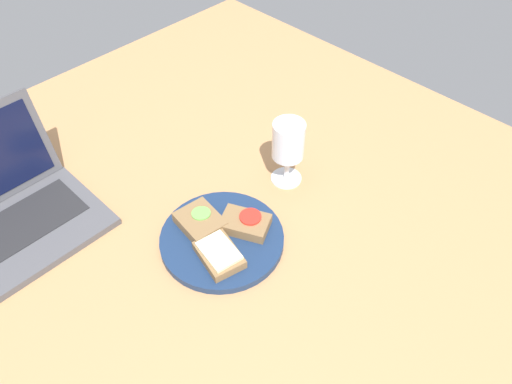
# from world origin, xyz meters

# --- Properties ---
(wooden_table) EXTENTS (1.40, 1.40, 0.03)m
(wooden_table) POSITION_xyz_m (0.00, 0.00, 0.01)
(wooden_table) COLOR #B27F51
(wooden_table) RESTS_ON ground
(plate) EXTENTS (0.25, 0.25, 0.02)m
(plate) POSITION_xyz_m (-0.05, -0.07, 0.04)
(plate) COLOR navy
(plate) RESTS_ON wooden_table
(sandwich_with_cucumber) EXTENTS (0.09, 0.10, 0.03)m
(sandwich_with_cucumber) POSITION_xyz_m (-0.07, -0.02, 0.06)
(sandwich_with_cucumber) COLOR brown
(sandwich_with_cucumber) RESTS_ON plate
(sandwich_with_cheese) EXTENTS (0.09, 0.11, 0.03)m
(sandwich_with_cheese) POSITION_xyz_m (-0.09, -0.10, 0.06)
(sandwich_with_cheese) COLOR brown
(sandwich_with_cheese) RESTS_ON plate
(sandwich_with_tomato) EXTENTS (0.10, 0.11, 0.03)m
(sandwich_with_tomato) POSITION_xyz_m (-0.00, -0.08, 0.06)
(sandwich_with_tomato) COLOR brown
(sandwich_with_tomato) RESTS_ON plate
(wine_glass) EXTENTS (0.07, 0.07, 0.15)m
(wine_glass) POSITION_xyz_m (0.17, -0.04, 0.13)
(wine_glass) COLOR white
(wine_glass) RESTS_ON wooden_table
(laptop) EXTENTS (0.31, 0.26, 0.21)m
(laptop) POSITION_xyz_m (-0.32, 0.27, 0.07)
(laptop) COLOR #4C4C51
(laptop) RESTS_ON wooden_table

